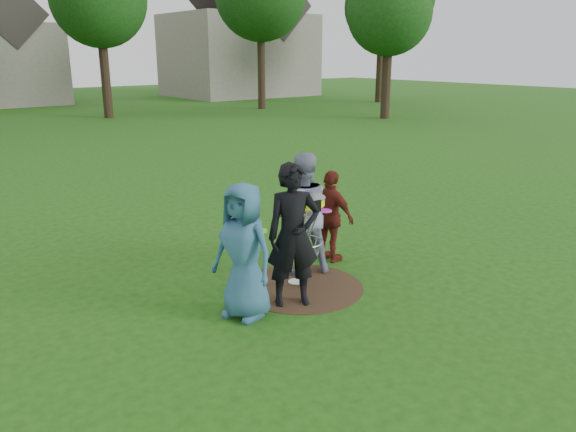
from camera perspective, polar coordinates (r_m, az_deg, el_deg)
ground at (r=8.13m, az=1.31°, el=-7.25°), size 100.00×100.00×0.00m
dirt_patch at (r=8.13m, az=1.31°, el=-7.22°), size 1.80×1.80×0.01m
player_blue at (r=7.00m, az=-4.53°, el=-3.59°), size 0.80×0.99×1.75m
player_black at (r=7.29m, az=0.54°, el=-2.00°), size 0.83×0.72×1.92m
player_grey at (r=8.38m, az=1.37°, el=0.21°), size 1.07×0.93×1.85m
player_maroon at (r=8.93m, az=4.38°, el=-0.05°), size 0.48×0.91×1.48m
disc_on_grass at (r=8.29m, az=0.78°, el=-6.69°), size 0.22×0.22×0.02m
disc_golf_basket at (r=7.78m, az=1.36°, el=-0.35°), size 0.66×0.67×1.38m
held_discs at (r=7.82m, az=0.94°, el=0.14°), size 1.89×0.83×0.28m
house_row at (r=39.98m, az=-25.32°, el=16.09°), size 44.50×10.65×11.62m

